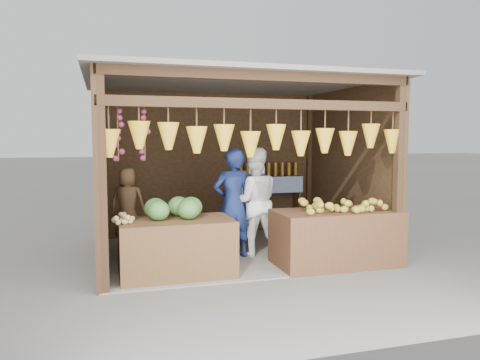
% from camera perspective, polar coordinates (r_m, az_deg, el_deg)
% --- Properties ---
extents(ground, '(80.00, 80.00, 0.00)m').
position_cam_1_polar(ground, '(7.39, -0.82, -8.83)').
color(ground, '#514F49').
rests_on(ground, ground).
extents(stall_structure, '(4.30, 3.30, 2.66)m').
position_cam_1_polar(stall_structure, '(7.12, -1.00, 4.19)').
color(stall_structure, slate).
rests_on(stall_structure, ground).
extents(back_shelf, '(1.25, 0.32, 1.32)m').
position_cam_1_polar(back_shelf, '(8.76, 3.54, -0.84)').
color(back_shelf, '#382314').
rests_on(back_shelf, ground).
extents(counter_left, '(1.44, 0.85, 0.74)m').
position_cam_1_polar(counter_left, '(6.15, -7.75, -8.18)').
color(counter_left, '#4F311A').
rests_on(counter_left, ground).
extents(counter_right, '(1.73, 0.85, 0.77)m').
position_cam_1_polar(counter_right, '(6.76, 11.64, -6.90)').
color(counter_right, '#462917').
rests_on(counter_right, ground).
extents(stool, '(0.30, 0.30, 0.28)m').
position_cam_1_polar(stool, '(7.29, -13.42, -8.02)').
color(stool, black).
rests_on(stool, ground).
extents(man_standing, '(0.61, 0.41, 1.64)m').
position_cam_1_polar(man_standing, '(6.91, -0.87, -2.90)').
color(man_standing, navy).
rests_on(man_standing, ground).
extents(woman_standing, '(0.85, 0.69, 1.65)m').
position_cam_1_polar(woman_standing, '(7.09, 1.69, -2.66)').
color(woman_standing, white).
rests_on(woman_standing, ground).
extents(vendor_seated, '(0.61, 0.50, 1.07)m').
position_cam_1_polar(vendor_seated, '(7.17, -13.53, -2.73)').
color(vendor_seated, '#523720').
rests_on(vendor_seated, stool).
extents(melon_pile, '(1.00, 0.50, 0.32)m').
position_cam_1_polar(melon_pile, '(6.15, -8.20, -3.17)').
color(melon_pile, '#184B14').
rests_on(melon_pile, counter_left).
extents(tanfruit_pile, '(0.34, 0.40, 0.13)m').
position_cam_1_polar(tanfruit_pile, '(5.92, -13.94, -4.52)').
color(tanfruit_pile, olive).
rests_on(tanfruit_pile, counter_left).
extents(mango_pile, '(1.40, 0.64, 0.22)m').
position_cam_1_polar(mango_pile, '(6.65, 12.41, -2.76)').
color(mango_pile, orange).
rests_on(mango_pile, counter_right).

